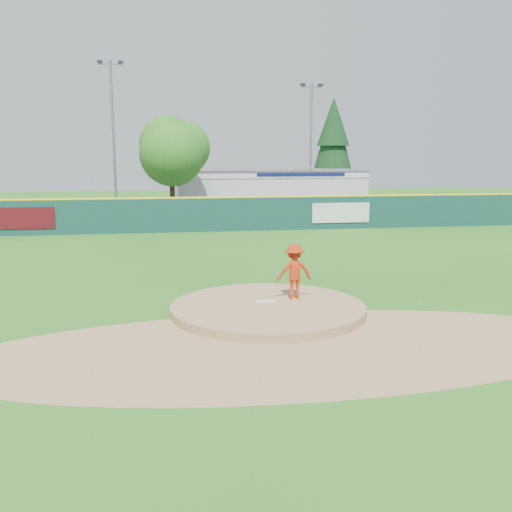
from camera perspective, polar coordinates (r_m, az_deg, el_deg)
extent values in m
plane|color=#286B19|center=(16.23, 1.20, -5.73)|extent=(120.00, 120.00, 0.00)
cylinder|color=#9E774C|center=(16.23, 1.20, -5.73)|extent=(5.50, 5.50, 0.50)
cube|color=white|center=(16.45, 1.00, -4.54)|extent=(0.60, 0.15, 0.04)
cylinder|color=#9E774C|center=(13.43, 3.64, -9.10)|extent=(15.40, 15.40, 0.01)
cube|color=#38383A|center=(42.68, -5.68, 4.00)|extent=(44.00, 16.00, 0.02)
imported|color=red|center=(16.78, 3.84, -1.53)|extent=(1.06, 0.64, 1.61)
imported|color=white|center=(39.66, -5.52, 4.57)|extent=(5.43, 3.67, 1.38)
cube|color=silver|center=(48.27, 1.03, 6.62)|extent=(15.00, 8.00, 3.20)
cube|color=white|center=(44.27, 2.01, 8.13)|extent=(15.00, 0.06, 0.55)
cube|color=#0F194C|center=(44.68, 4.56, 8.12)|extent=(7.00, 0.03, 0.28)
cube|color=#59595B|center=(48.20, 1.03, 8.58)|extent=(15.20, 8.20, 0.12)
cube|color=#550C13|center=(34.28, -22.44, 3.52)|extent=(3.60, 0.04, 1.20)
cube|color=white|center=(35.18, 8.49, 4.30)|extent=(3.60, 0.04, 1.20)
cube|color=#123B38|center=(33.65, -4.61, 4.13)|extent=(40.00, 0.10, 2.00)
cylinder|color=yellow|center=(33.56, -4.63, 5.83)|extent=(40.00, 0.14, 0.14)
cylinder|color=#382314|center=(40.48, -8.34, 5.46)|extent=(0.36, 0.36, 2.60)
sphere|color=#387F23|center=(40.36, -8.46, 10.07)|extent=(5.60, 5.60, 5.60)
cylinder|color=#382314|center=(53.89, 7.60, 6.03)|extent=(0.40, 0.40, 1.60)
cone|color=#113A16|center=(53.79, 7.72, 11.08)|extent=(4.40, 4.40, 7.90)
cylinder|color=gray|center=(42.47, -14.06, 11.14)|extent=(0.20, 0.20, 11.00)
cube|color=gray|center=(42.92, -14.37, 18.09)|extent=(1.60, 0.10, 0.10)
cube|color=black|center=(43.00, -15.36, 18.24)|extent=(0.35, 0.25, 0.20)
cube|color=black|center=(42.90, -13.40, 18.34)|extent=(0.35, 0.25, 0.20)
cylinder|color=gray|center=(45.94, 5.50, 10.65)|extent=(0.20, 0.20, 10.00)
cube|color=gray|center=(46.24, 5.60, 16.48)|extent=(1.60, 0.10, 0.10)
cube|color=black|center=(46.08, 4.72, 16.71)|extent=(0.35, 0.25, 0.20)
cube|color=black|center=(46.44, 6.47, 16.63)|extent=(0.35, 0.25, 0.20)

